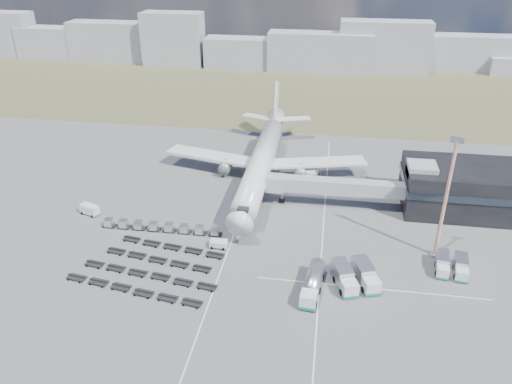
# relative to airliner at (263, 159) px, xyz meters

# --- Properties ---
(ground) EXTENTS (420.00, 420.00, 0.00)m
(ground) POSITION_rel_airliner_xyz_m (0.00, -32.38, -5.29)
(ground) COLOR #565659
(ground) RESTS_ON ground
(grass_strip) EXTENTS (420.00, 90.00, 0.01)m
(grass_strip) POSITION_rel_airliner_xyz_m (0.00, 77.62, -5.29)
(grass_strip) COLOR brown
(grass_strip) RESTS_ON ground
(lane_markings) EXTENTS (47.12, 110.00, 0.01)m
(lane_markings) POSITION_rel_airliner_xyz_m (9.77, -29.38, -5.29)
(lane_markings) COLOR silver
(lane_markings) RESTS_ON ground
(terminal) EXTENTS (30.40, 16.40, 11.00)m
(terminal) POSITION_rel_airliner_xyz_m (47.77, -8.41, -0.04)
(terminal) COLOR black
(terminal) RESTS_ON ground
(jet_bridge) EXTENTS (30.30, 3.80, 7.05)m
(jet_bridge) POSITION_rel_airliner_xyz_m (15.90, -11.95, -0.24)
(jet_bridge) COLOR #939399
(jet_bridge) RESTS_ON ground
(airliner) EXTENTS (51.59, 64.53, 17.62)m
(airliner) POSITION_rel_airliner_xyz_m (0.00, 0.00, 0.00)
(airliner) COLOR silver
(airliner) RESTS_ON ground
(skyline) EXTENTS (283.50, 24.72, 23.38)m
(skyline) POSITION_rel_airliner_xyz_m (-12.21, 117.75, 3.57)
(skyline) COLOR #959AA3
(skyline) RESTS_ON ground
(fuel_tanker) EXTENTS (3.93, 11.10, 3.51)m
(fuel_tanker) POSITION_rel_airliner_xyz_m (14.84, -42.87, -3.54)
(fuel_tanker) COLOR silver
(fuel_tanker) RESTS_ON ground
(pushback_tug) EXTENTS (3.43, 2.00, 1.51)m
(pushback_tug) POSITION_rel_airliner_xyz_m (-4.00, -32.02, -4.54)
(pushback_tug) COLOR silver
(pushback_tug) RESTS_ON ground
(utility_van) EXTENTS (4.66, 3.24, 2.28)m
(utility_van) POSITION_rel_airliner_xyz_m (-34.73, -23.72, -4.15)
(utility_van) COLOR silver
(utility_van) RESTS_ON ground
(catering_truck) EXTENTS (3.68, 6.32, 2.72)m
(catering_truck) POSITION_rel_airliner_xyz_m (12.26, 1.50, -3.90)
(catering_truck) COLOR silver
(catering_truck) RESTS_ON ground
(service_trucks_near) EXTENTS (8.88, 9.70, 3.21)m
(service_trucks_near) POSITION_rel_airliner_xyz_m (22.00, -39.68, -3.55)
(service_trucks_near) COLOR silver
(service_trucks_near) RESTS_ON ground
(service_trucks_far) EXTENTS (6.19, 7.12, 2.61)m
(service_trucks_far) POSITION_rel_airliner_xyz_m (39.40, -33.30, -3.87)
(service_trucks_far) COLOR silver
(service_trucks_far) RESTS_ON ground
(uld_row) EXTENTS (25.36, 1.81, 1.71)m
(uld_row) POSITION_rel_airliner_xyz_m (-17.02, -27.99, -4.27)
(uld_row) COLOR black
(uld_row) RESTS_ON ground
(baggage_dollies) EXTENTS (27.60, 19.45, 0.81)m
(baggage_dollies) POSITION_rel_airliner_xyz_m (-14.73, -41.01, -4.89)
(baggage_dollies) COLOR black
(baggage_dollies) RESTS_ON ground
(floodlight_mast) EXTENTS (2.31, 1.87, 24.22)m
(floodlight_mast) POSITION_rel_airliner_xyz_m (37.40, -28.22, 6.85)
(floodlight_mast) COLOR #B9331D
(floodlight_mast) RESTS_ON ground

